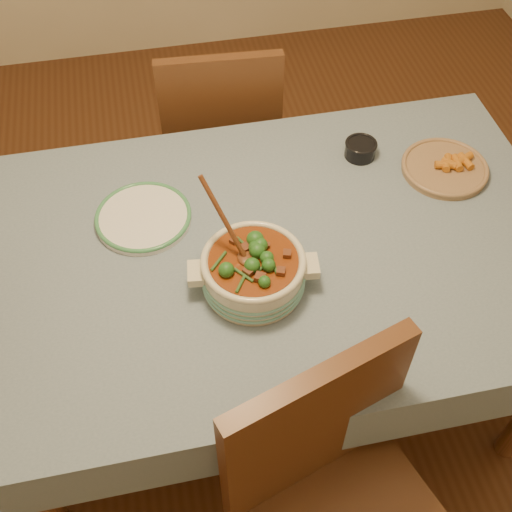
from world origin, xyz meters
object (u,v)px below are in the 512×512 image
(dining_table, at_px, (274,266))
(stew_casserole, at_px, (253,269))
(white_plate, at_px, (143,217))
(chair_far, at_px, (220,132))
(chair_near, at_px, (336,501))
(condiment_bowl, at_px, (361,148))
(fried_plate, at_px, (445,167))

(dining_table, distance_m, stew_casserole, 0.22)
(dining_table, bearing_deg, white_plate, 154.10)
(dining_table, relative_size, chair_far, 1.82)
(white_plate, bearing_deg, dining_table, -25.90)
(stew_casserole, bearing_deg, chair_near, -80.24)
(stew_casserole, distance_m, condiment_bowl, 0.62)
(dining_table, xyz_separation_m, chair_far, (-0.03, 0.79, -0.14))
(dining_table, bearing_deg, chair_near, -89.64)
(chair_far, distance_m, chair_near, 1.45)
(condiment_bowl, xyz_separation_m, fried_plate, (0.23, -0.12, -0.01))
(fried_plate, relative_size, chair_near, 0.31)
(fried_plate, xyz_separation_m, chair_near, (-0.58, -0.85, -0.21))
(white_plate, height_order, condiment_bowl, condiment_bowl)
(stew_casserole, height_order, chair_near, stew_casserole)
(stew_casserole, relative_size, chair_far, 0.37)
(dining_table, height_order, chair_far, chair_far)
(white_plate, relative_size, chair_near, 0.33)
(fried_plate, xyz_separation_m, chair_far, (-0.61, 0.61, -0.25))
(stew_casserole, relative_size, white_plate, 1.04)
(chair_far, bearing_deg, white_plate, 66.53)
(stew_casserole, xyz_separation_m, chair_near, (0.09, -0.53, -0.26))
(fried_plate, height_order, chair_near, chair_near)
(white_plate, relative_size, fried_plate, 1.08)
(dining_table, relative_size, chair_near, 1.68)
(dining_table, xyz_separation_m, fried_plate, (0.58, 0.19, 0.11))
(stew_casserole, height_order, fried_plate, stew_casserole)
(fried_plate, bearing_deg, chair_far, 135.17)
(stew_casserole, distance_m, chair_far, 0.97)
(condiment_bowl, bearing_deg, chair_near, -109.40)
(condiment_bowl, xyz_separation_m, chair_far, (-0.38, 0.48, -0.26))
(white_plate, distance_m, chair_far, 0.74)
(dining_table, distance_m, condiment_bowl, 0.48)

